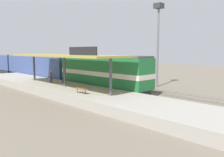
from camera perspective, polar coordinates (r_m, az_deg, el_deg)
The scene contains 12 objects.
ground_plane at distance 32.39m, azimuth -1.77°, elevation -2.26°, with size 120.00×120.00×0.00m, color #706656.
track_near at distance 31.08m, azimuth -4.49°, elevation -2.61°, with size 3.20×110.00×0.16m.
track_far at distance 34.17m, azimuth 1.44°, elevation -1.72°, with size 3.20×110.00×0.16m.
platform at distance 28.33m, azimuth -11.66°, elevation -2.81°, with size 6.00×44.00×0.90m, color #9E998E.
station_canopy at distance 27.86m, azimuth -11.76°, elevation 5.47°, with size 5.20×18.00×4.70m.
platform_bench at distance 23.19m, azimuth -7.68°, elevation -2.64°, with size 0.44×1.70×0.50m.
locomotive at distance 29.51m, azimuth -2.43°, elevation 1.55°, with size 2.93×14.43×4.44m.
passenger_carriage_front at distance 44.53m, azimuth -18.12°, elevation 2.91°, with size 2.90×20.00×4.24m.
freight_car at distance 39.26m, azimuth -6.09°, elevation 2.21°, with size 2.80×12.00×3.54m.
light_mast at distance 33.39m, azimuth 11.47°, elevation 12.34°, with size 1.10×1.10×11.70m.
person_waiting at distance 30.86m, azimuth -12.06°, elevation 0.60°, with size 0.34×0.34×1.71m.
person_walking at distance 31.86m, azimuth -15.02°, elevation 0.71°, with size 0.34×0.34×1.71m.
Camera 1 is at (-19.63, -23.55, 5.17)m, focal length 36.63 mm.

